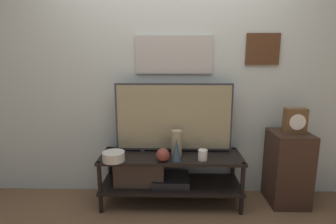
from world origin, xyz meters
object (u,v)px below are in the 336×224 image
object	(u,v)px
television	(174,117)
vase_round_glass	(163,155)
mantel_clock	(295,121)
vase_tall_ceramic	(177,143)
vase_wide_bowl	(114,156)
vase_slim_bronze	(176,150)
candle_jar	(203,155)

from	to	relation	value
television	vase_round_glass	distance (m)	0.41
vase_round_glass	mantel_clock	world-z (taller)	mantel_clock
vase_tall_ceramic	vase_wide_bowl	size ratio (longest dim) A/B	1.23
television	vase_wide_bowl	distance (m)	0.69
television	vase_round_glass	world-z (taller)	television
vase_round_glass	vase_slim_bronze	bearing A→B (deg)	5.06
vase_tall_ceramic	vase_slim_bronze	size ratio (longest dim) A/B	1.19
vase_round_glass	vase_wide_bowl	world-z (taller)	vase_round_glass
vase_slim_bronze	mantel_clock	distance (m)	1.17
vase_tall_ceramic	vase_wide_bowl	world-z (taller)	vase_tall_ceramic
vase_tall_ceramic	vase_round_glass	world-z (taller)	vase_tall_ceramic
vase_wide_bowl	mantel_clock	distance (m)	1.75
vase_tall_ceramic	vase_slim_bronze	world-z (taller)	vase_tall_ceramic
vase_round_glass	vase_wide_bowl	bearing A→B (deg)	-179.88
television	vase_slim_bronze	distance (m)	0.36
television	vase_slim_bronze	bearing A→B (deg)	-84.27
candle_jar	vase_round_glass	bearing A→B (deg)	-174.24
candle_jar	mantel_clock	distance (m)	0.94
candle_jar	mantel_clock	bearing A→B (deg)	8.93
television	vase_wide_bowl	world-z (taller)	television
vase_wide_bowl	television	bearing A→B (deg)	25.56
vase_tall_ceramic	vase_wide_bowl	xyz separation A→B (m)	(-0.58, -0.15, -0.08)
vase_slim_bronze	mantel_clock	world-z (taller)	mantel_clock
vase_round_glass	candle_jar	size ratio (longest dim) A/B	1.25
television	mantel_clock	bearing A→B (deg)	-4.31
television	vase_round_glass	xyz separation A→B (m)	(-0.10, -0.26, -0.29)
vase_slim_bronze	vase_wide_bowl	distance (m)	0.58
vase_round_glass	vase_slim_bronze	distance (m)	0.13
television	vase_wide_bowl	bearing A→B (deg)	-154.44
vase_slim_bronze	vase_wide_bowl	world-z (taller)	vase_slim_bronze
television	vase_round_glass	size ratio (longest dim) A/B	9.41
vase_slim_bronze	vase_wide_bowl	size ratio (longest dim) A/B	1.03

